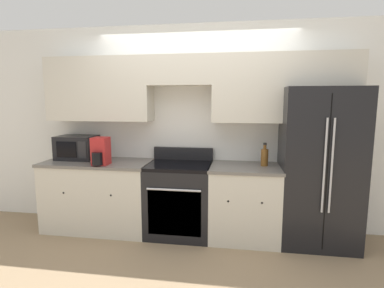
# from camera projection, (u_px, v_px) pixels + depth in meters

# --- Properties ---
(ground_plane) EXTENTS (12.00, 12.00, 0.00)m
(ground_plane) POSITION_uv_depth(u_px,v_px,m) (188.00, 246.00, 3.44)
(ground_plane) COLOR #937A5B
(wall_back) EXTENTS (8.00, 0.39, 2.60)m
(wall_back) POSITION_uv_depth(u_px,v_px,m) (196.00, 112.00, 3.79)
(wall_back) COLOR white
(wall_back) RESTS_ON ground_plane
(lower_cabinets_left) EXTENTS (1.36, 0.64, 0.89)m
(lower_cabinets_left) POSITION_uv_depth(u_px,v_px,m) (99.00, 195.00, 3.86)
(lower_cabinets_left) COLOR beige
(lower_cabinets_left) RESTS_ON ground_plane
(lower_cabinets_right) EXTENTS (0.83, 0.64, 0.89)m
(lower_cabinets_right) POSITION_uv_depth(u_px,v_px,m) (244.00, 202.00, 3.58)
(lower_cabinets_right) COLOR beige
(lower_cabinets_right) RESTS_ON ground_plane
(oven_range) EXTENTS (0.78, 0.65, 1.05)m
(oven_range) POSITION_uv_depth(u_px,v_px,m) (179.00, 199.00, 3.70)
(oven_range) COLOR black
(oven_range) RESTS_ON ground_plane
(refrigerator) EXTENTS (0.85, 0.76, 1.80)m
(refrigerator) POSITION_uv_depth(u_px,v_px,m) (318.00, 167.00, 3.44)
(refrigerator) COLOR black
(refrigerator) RESTS_ON ground_plane
(microwave) EXTENTS (0.49, 0.36, 0.31)m
(microwave) POSITION_uv_depth(u_px,v_px,m) (77.00, 147.00, 3.94)
(microwave) COLOR black
(microwave) RESTS_ON lower_cabinets_left
(bottle) EXTENTS (0.09, 0.09, 0.27)m
(bottle) POSITION_uv_depth(u_px,v_px,m) (265.00, 157.00, 3.53)
(bottle) COLOR brown
(bottle) RESTS_ON lower_cabinets_right
(electric_kettle) EXTENTS (0.18, 0.25, 0.33)m
(electric_kettle) POSITION_uv_depth(u_px,v_px,m) (100.00, 152.00, 3.57)
(electric_kettle) COLOR #B22323
(electric_kettle) RESTS_ON lower_cabinets_left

